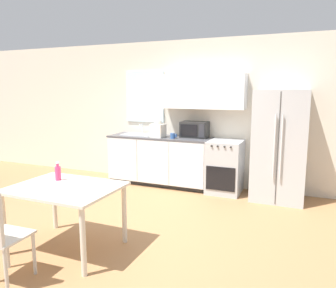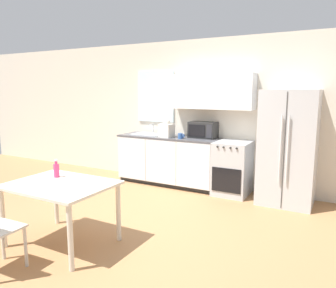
{
  "view_description": "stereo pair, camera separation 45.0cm",
  "coord_description": "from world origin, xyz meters",
  "px_view_note": "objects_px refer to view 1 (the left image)",
  "views": [
    {
      "loc": [
        2.02,
        -3.51,
        1.79
      ],
      "look_at": [
        0.29,
        0.59,
        1.05
      ],
      "focal_mm": 35.0,
      "sensor_mm": 36.0,
      "label": 1
    },
    {
      "loc": [
        2.43,
        -3.32,
        1.79
      ],
      "look_at": [
        0.29,
        0.59,
        1.05
      ],
      "focal_mm": 35.0,
      "sensor_mm": 36.0,
      "label": 2
    }
  ],
  "objects_px": {
    "refrigerator": "(280,146)",
    "microwave": "(195,130)",
    "coffee_mug": "(173,136)",
    "dining_table": "(65,195)",
    "drink_bottle": "(58,173)",
    "oven_range": "(225,167)"
  },
  "relations": [
    {
      "from": "coffee_mug",
      "to": "dining_table",
      "type": "height_order",
      "value": "coffee_mug"
    },
    {
      "from": "oven_range",
      "to": "microwave",
      "type": "bearing_deg",
      "value": 167.44
    },
    {
      "from": "refrigerator",
      "to": "coffee_mug",
      "type": "distance_m",
      "value": 1.82
    },
    {
      "from": "refrigerator",
      "to": "coffee_mug",
      "type": "xyz_separation_m",
      "value": [
        -1.82,
        -0.11,
        0.08
      ]
    },
    {
      "from": "coffee_mug",
      "to": "drink_bottle",
      "type": "relative_size",
      "value": 0.53
    },
    {
      "from": "refrigerator",
      "to": "microwave",
      "type": "xyz_separation_m",
      "value": [
        -1.5,
        0.17,
        0.17
      ]
    },
    {
      "from": "microwave",
      "to": "oven_range",
      "type": "bearing_deg",
      "value": -12.56
    },
    {
      "from": "refrigerator",
      "to": "microwave",
      "type": "height_order",
      "value": "refrigerator"
    },
    {
      "from": "dining_table",
      "to": "drink_bottle",
      "type": "height_order",
      "value": "drink_bottle"
    },
    {
      "from": "dining_table",
      "to": "microwave",
      "type": "bearing_deg",
      "value": 79.25
    },
    {
      "from": "coffee_mug",
      "to": "dining_table",
      "type": "relative_size",
      "value": 0.1
    },
    {
      "from": "oven_range",
      "to": "dining_table",
      "type": "distance_m",
      "value": 3.0
    },
    {
      "from": "coffee_mug",
      "to": "drink_bottle",
      "type": "distance_m",
      "value": 2.49
    },
    {
      "from": "oven_range",
      "to": "coffee_mug",
      "type": "xyz_separation_m",
      "value": [
        -0.93,
        -0.14,
        0.51
      ]
    },
    {
      "from": "microwave",
      "to": "dining_table",
      "type": "xyz_separation_m",
      "value": [
        -0.55,
        -2.89,
        -0.43
      ]
    },
    {
      "from": "refrigerator",
      "to": "coffee_mug",
      "type": "relative_size",
      "value": 15.22
    },
    {
      "from": "dining_table",
      "to": "drink_bottle",
      "type": "relative_size",
      "value": 5.27
    },
    {
      "from": "dining_table",
      "to": "coffee_mug",
      "type": "bearing_deg",
      "value": 84.86
    },
    {
      "from": "refrigerator",
      "to": "dining_table",
      "type": "distance_m",
      "value": 3.42
    },
    {
      "from": "coffee_mug",
      "to": "refrigerator",
      "type": "bearing_deg",
      "value": 3.37
    },
    {
      "from": "refrigerator",
      "to": "drink_bottle",
      "type": "relative_size",
      "value": 8.13
    },
    {
      "from": "oven_range",
      "to": "drink_bottle",
      "type": "distance_m",
      "value": 2.96
    }
  ]
}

